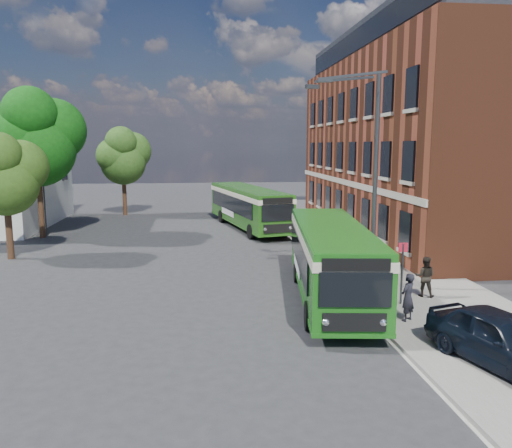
{
  "coord_description": "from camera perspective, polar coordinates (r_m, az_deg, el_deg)",
  "views": [
    {
      "loc": [
        -1.89,
        -21.86,
        6.17
      ],
      "look_at": [
        0.8,
        2.9,
        2.2
      ],
      "focal_mm": 35.0,
      "sensor_mm": 36.0,
      "label": 1
    }
  ],
  "objects": [
    {
      "name": "bus_front",
      "position": [
        20.16,
        8.59,
        -3.48
      ],
      "size": [
        3.84,
        10.88,
        3.02
      ],
      "color": "#1B6216",
      "rests_on": "ground"
    },
    {
      "name": "pedestrian_b",
      "position": [
        21.13,
        18.74,
        -5.7
      ],
      "size": [
        0.98,
        0.9,
        1.62
      ],
      "primitive_type": "imported",
      "rotation": [
        0.0,
        0.0,
        2.68
      ],
      "color": "black",
      "rests_on": "pavement"
    },
    {
      "name": "tree_right",
      "position": [
        45.13,
        -14.91,
        7.57
      ],
      "size": [
        4.57,
        4.34,
        7.72
      ],
      "color": "#352013",
      "rests_on": "ground"
    },
    {
      "name": "street_lamp",
      "position": [
        21.01,
        12.53,
        5.07
      ],
      "size": [
        2.96,
        2.38,
        9.0
      ],
      "color": "#343739",
      "rests_on": "ground"
    },
    {
      "name": "tree_left",
      "position": [
        29.78,
        -26.72,
        5.14
      ],
      "size": [
        4.05,
        3.85,
        6.84
      ],
      "color": "#352013",
      "rests_on": "ground"
    },
    {
      "name": "flagpole",
      "position": [
        36.44,
        -23.2,
        6.4
      ],
      "size": [
        0.95,
        0.1,
        9.0
      ],
      "color": "#343739",
      "rests_on": "ground"
    },
    {
      "name": "bus_stop_sign",
      "position": [
        19.74,
        16.36,
        -4.98
      ],
      "size": [
        0.35,
        0.08,
        2.52
      ],
      "color": "#343739",
      "rests_on": "ground"
    },
    {
      "name": "pedestrian_a",
      "position": [
        18.08,
        16.95,
        -8.01
      ],
      "size": [
        0.73,
        0.69,
        1.67
      ],
      "primitive_type": "imported",
      "rotation": [
        0.0,
        0.0,
        3.79
      ],
      "color": "black",
      "rests_on": "pavement"
    },
    {
      "name": "brick_office",
      "position": [
        37.41,
        19.22,
        9.79
      ],
      "size": [
        12.1,
        26.0,
        14.2
      ],
      "color": "brown",
      "rests_on": "ground"
    },
    {
      "name": "pavement",
      "position": [
        31.75,
        10.19,
        -2.16
      ],
      "size": [
        6.0,
        48.0,
        0.15
      ],
      "primitive_type": "cube",
      "color": "gray",
      "rests_on": "ground"
    },
    {
      "name": "bus_rear",
      "position": [
        36.97,
        -0.92,
        2.32
      ],
      "size": [
        5.16,
        12.48,
        3.02
      ],
      "color": "#215815",
      "rests_on": "ground"
    },
    {
      "name": "ground",
      "position": [
        22.79,
        -1.22,
        -6.65
      ],
      "size": [
        120.0,
        120.0,
        0.0
      ],
      "primitive_type": "plane",
      "color": "#2C2B2E",
      "rests_on": "ground"
    },
    {
      "name": "tree_mid",
      "position": [
        35.8,
        -23.75,
        9.07
      ],
      "size": [
        5.8,
        5.52,
        9.8
      ],
      "color": "#352013",
      "rests_on": "ground"
    },
    {
      "name": "parked_car",
      "position": [
        15.5,
        26.31,
        -11.72
      ],
      "size": [
        3.03,
        4.86,
        1.54
      ],
      "primitive_type": "imported",
      "rotation": [
        0.0,
        0.0,
        0.29
      ],
      "color": "black",
      "rests_on": "pavement"
    },
    {
      "name": "kerb_line",
      "position": [
        31.04,
        4.77,
        -2.43
      ],
      "size": [
        0.12,
        48.0,
        0.01
      ],
      "primitive_type": "cube",
      "color": "beige",
      "rests_on": "ground"
    }
  ]
}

